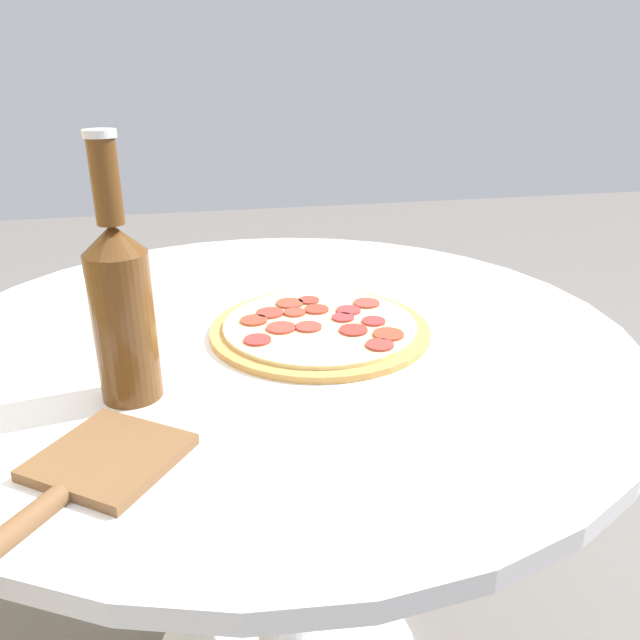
# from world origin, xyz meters

# --- Properties ---
(table) EXTENTS (1.04, 1.04, 0.71)m
(table) POSITION_xyz_m (0.00, 0.00, 0.54)
(table) COLOR white
(table) RESTS_ON ground_plane
(pizza) EXTENTS (0.32, 0.32, 0.02)m
(pizza) POSITION_xyz_m (-0.02, -0.06, 0.72)
(pizza) COLOR #C68E47
(pizza) RESTS_ON table
(beer_bottle) EXTENTS (0.07, 0.07, 0.31)m
(beer_bottle) POSITION_xyz_m (-0.16, 0.20, 0.82)
(beer_bottle) COLOR #563314
(beer_bottle) RESTS_ON table
(pizza_paddle) EXTENTS (0.27, 0.23, 0.02)m
(pizza_paddle) POSITION_xyz_m (-0.33, 0.24, 0.71)
(pizza_paddle) COLOR brown
(pizza_paddle) RESTS_ON table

